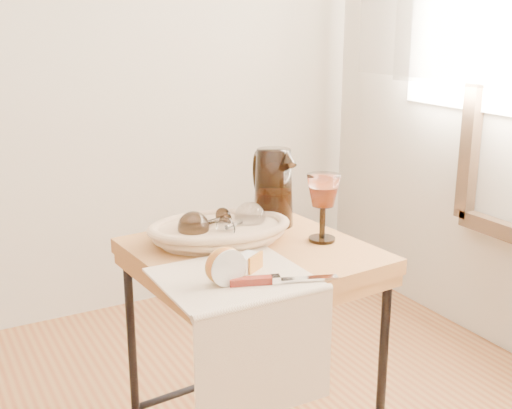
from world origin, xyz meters
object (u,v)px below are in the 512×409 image
table_knife (279,279)px  apple_half (224,265)px  wine_goblet (323,208)px  goblet_lying_b (240,222)px  bread_basket (220,233)px  goblet_lying_a (207,223)px  tea_towel (234,278)px  pitcher (273,188)px  side_table (252,369)px

table_knife → apple_half: bearing=171.7°
wine_goblet → apple_half: wine_goblet is taller
goblet_lying_b → wine_goblet: 0.22m
bread_basket → apple_half: bearing=-103.6°
goblet_lying_a → apple_half: (-0.09, -0.27, -0.01)m
tea_towel → bread_basket: bread_basket is taller
wine_goblet → bread_basket: bearing=153.5°
bread_basket → goblet_lying_a: bearing=163.8°
pitcher → table_knife: (-0.20, -0.37, -0.09)m
side_table → pitcher: pitcher is taller
pitcher → tea_towel: bearing=-116.7°
goblet_lying_a → pitcher: bearing=173.5°
side_table → goblet_lying_b: goblet_lying_b is taller
tea_towel → wine_goblet: 0.35m
side_table → apple_half: apple_half is taller
side_table → bread_basket: bread_basket is taller
bread_basket → tea_towel: bearing=-98.5°
apple_half → table_knife: bearing=-30.8°
side_table → pitcher: size_ratio=2.69×
tea_towel → pitcher: pitcher is taller
tea_towel → table_knife: table_knife is taller
pitcher → table_knife: 0.44m
goblet_lying_a → goblet_lying_b: size_ratio=0.97×
apple_half → goblet_lying_a: bearing=69.5°
table_knife → side_table: bearing=95.1°
apple_half → table_knife: apple_half is taller
tea_towel → goblet_lying_a: goblet_lying_a is taller
side_table → table_knife: size_ratio=2.93×
pitcher → goblet_lying_b: bearing=-135.5°
goblet_lying_b → table_knife: 0.30m
side_table → wine_goblet: size_ratio=3.84×
pitcher → apple_half: 0.45m
goblet_lying_b → tea_towel: bearing=-147.3°
side_table → tea_towel: bearing=-130.2°
goblet_lying_a → wine_goblet: size_ratio=0.73×
side_table → table_knife: table_knife is taller
apple_half → tea_towel: bearing=28.6°
pitcher → apple_half: pitcher is taller
side_table → goblet_lying_a: goblet_lying_a is taller
tea_towel → pitcher: bearing=47.5°
bread_basket → goblet_lying_b: bearing=-11.5°
wine_goblet → apple_half: bearing=-158.4°
goblet_lying_a → apple_half: goblet_lying_a is taller
wine_goblet → apple_half: (-0.35, -0.14, -0.04)m
goblet_lying_b → pitcher: (0.15, 0.08, 0.05)m
tea_towel → side_table: bearing=50.2°
goblet_lying_b → pitcher: size_ratio=0.53×
side_table → goblet_lying_b: bearing=92.5°
goblet_lying_a → table_knife: size_ratio=0.56×
tea_towel → pitcher: size_ratio=1.27×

